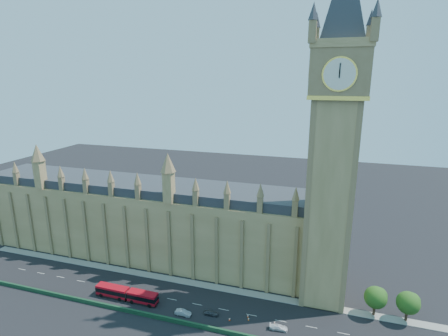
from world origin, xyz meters
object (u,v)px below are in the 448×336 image
(car_white, at_px, (279,327))
(car_silver, at_px, (183,313))
(car_grey, at_px, (211,313))
(red_bus, at_px, (127,294))

(car_white, bearing_deg, car_silver, 88.51)
(car_grey, xyz_separation_m, car_white, (18.56, -0.34, 0.00))
(car_silver, bearing_deg, red_bus, 85.95)
(car_silver, bearing_deg, car_white, -84.58)
(red_bus, height_order, car_grey, red_bus)
(red_bus, bearing_deg, car_grey, 2.04)
(red_bus, relative_size, car_grey, 4.94)
(car_silver, relative_size, car_white, 0.97)
(car_grey, distance_m, car_white, 18.56)
(red_bus, bearing_deg, car_white, 0.94)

